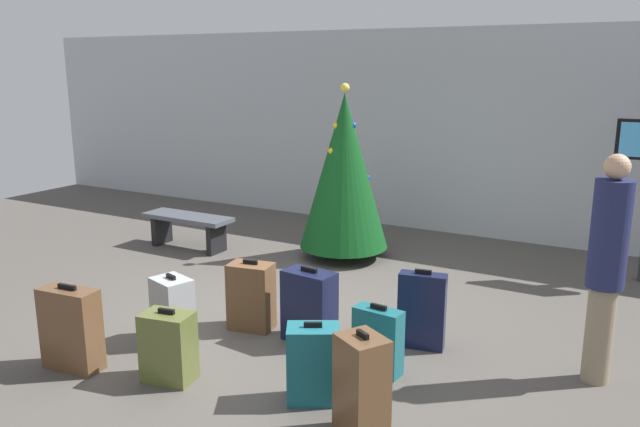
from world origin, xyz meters
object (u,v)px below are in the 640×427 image
object	(u,v)px
suitcase_7	(362,388)
suitcase_0	(168,347)
waiting_bench	(188,224)
traveller_0	(607,263)
suitcase_3	(173,310)
suitcase_6	(313,364)
holiday_tree	(344,171)
suitcase_5	(378,341)
suitcase_2	(309,306)
suitcase_1	(251,296)
suitcase_8	(71,329)
suitcase_4	(422,311)

from	to	relation	value
suitcase_7	suitcase_0	bearing A→B (deg)	-179.07
waiting_bench	traveller_0	xyz separation A→B (m)	(5.50, -1.37, 0.66)
suitcase_3	suitcase_7	size ratio (longest dim) A/B	0.83
suitcase_6	suitcase_7	world-z (taller)	suitcase_7
suitcase_6	waiting_bench	bearing A→B (deg)	142.52
holiday_tree	suitcase_7	world-z (taller)	holiday_tree
suitcase_5	suitcase_0	bearing A→B (deg)	-146.43
holiday_tree	suitcase_6	size ratio (longest dim) A/B	3.58
waiting_bench	suitcase_2	distance (m)	3.56
suitcase_0	suitcase_1	size ratio (longest dim) A/B	0.89
holiday_tree	traveller_0	size ratio (longest dim) A/B	1.23
suitcase_8	traveller_0	bearing A→B (deg)	26.19
suitcase_7	suitcase_4	bearing A→B (deg)	95.12
suitcase_8	suitcase_6	bearing A→B (deg)	14.60
suitcase_8	suitcase_3	bearing A→B (deg)	66.11
waiting_bench	suitcase_7	bearing A→B (deg)	-36.19
traveller_0	suitcase_0	world-z (taller)	traveller_0
suitcase_8	waiting_bench	bearing A→B (deg)	115.15
suitcase_2	suitcase_5	xyz separation A→B (m)	(0.82, -0.26, -0.06)
waiting_bench	suitcase_4	distance (m)	4.27
suitcase_1	suitcase_5	xyz separation A→B (m)	(1.46, -0.24, -0.05)
suitcase_2	suitcase_8	distance (m)	2.09
traveller_0	suitcase_0	distance (m)	3.59
suitcase_3	suitcase_6	bearing A→B (deg)	-10.25
holiday_tree	suitcase_7	xyz separation A→B (m)	(2.03, -3.71, -0.80)
suitcase_1	suitcase_5	bearing A→B (deg)	-9.32
traveller_0	suitcase_7	world-z (taller)	traveller_0
suitcase_0	suitcase_5	world-z (taller)	suitcase_0
holiday_tree	suitcase_1	size ratio (longest dim) A/B	3.29
suitcase_3	suitcase_4	distance (m)	2.32
traveller_0	suitcase_5	bearing A→B (deg)	-155.61
suitcase_2	suitcase_3	size ratio (longest dim) A/B	1.11
suitcase_1	suitcase_6	size ratio (longest dim) A/B	1.09
waiting_bench	suitcase_3	xyz separation A→B (m)	(1.93, -2.47, -0.05)
suitcase_1	suitcase_2	xyz separation A→B (m)	(0.65, 0.02, 0.01)
suitcase_3	suitcase_5	xyz separation A→B (m)	(1.94, 0.36, -0.02)
suitcase_4	suitcase_6	xyz separation A→B (m)	(-0.40, -1.31, -0.05)
traveller_0	suitcase_7	size ratio (longest dim) A/B	2.39
holiday_tree	suitcase_2	size ratio (longest dim) A/B	3.20
traveller_0	suitcase_8	xyz separation A→B (m)	(-3.94, -1.94, -0.66)
suitcase_0	suitcase_5	bearing A→B (deg)	33.57
traveller_0	suitcase_5	xyz separation A→B (m)	(-1.63, -0.74, -0.73)
traveller_0	suitcase_0	size ratio (longest dim) A/B	3.02
holiday_tree	suitcase_0	world-z (taller)	holiday_tree
waiting_bench	suitcase_0	size ratio (longest dim) A/B	2.13
suitcase_5	suitcase_3	bearing A→B (deg)	-169.55
suitcase_4	holiday_tree	bearing A→B (deg)	131.47
waiting_bench	suitcase_7	xyz separation A→B (m)	(4.16, -3.04, 0.02)
traveller_0	suitcase_4	size ratio (longest dim) A/B	2.52
suitcase_3	suitcase_5	world-z (taller)	suitcase_3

